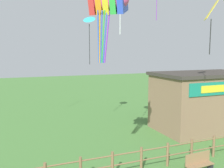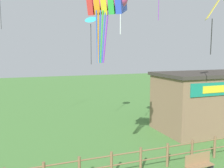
{
  "view_description": "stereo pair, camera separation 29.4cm",
  "coord_description": "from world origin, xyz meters",
  "px_view_note": "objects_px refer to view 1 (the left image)",
  "views": [
    {
      "loc": [
        -5.09,
        -3.77,
        6.0
      ],
      "look_at": [
        0.0,
        8.82,
        4.28
      ],
      "focal_mm": 40.0,
      "sensor_mm": 36.0,
      "label": 1
    },
    {
      "loc": [
        -4.82,
        -3.87,
        6.0
      ],
      "look_at": [
        0.0,
        8.82,
        4.28
      ],
      "focal_mm": 40.0,
      "sensor_mm": 36.0,
      "label": 2
    }
  ],
  "objects_px": {
    "kite_yellow_diamond": "(211,15)",
    "kite_cyan_delta": "(89,22)",
    "seaside_building": "(204,100)",
    "park_bench_by_building": "(199,163)",
    "kite_rainbow_parafoil": "(108,1)"
  },
  "relations": [
    {
      "from": "seaside_building",
      "to": "kite_yellow_diamond",
      "type": "xyz_separation_m",
      "value": [
        -3.41,
        -4.01,
        5.83
      ]
    },
    {
      "from": "kite_rainbow_parafoil",
      "to": "kite_cyan_delta",
      "type": "xyz_separation_m",
      "value": [
        1.5,
        7.73,
        0.03
      ]
    },
    {
      "from": "seaside_building",
      "to": "park_bench_by_building",
      "type": "distance_m",
      "value": 8.13
    },
    {
      "from": "park_bench_by_building",
      "to": "kite_cyan_delta",
      "type": "xyz_separation_m",
      "value": [
        -3.03,
        8.59,
        7.69
      ]
    },
    {
      "from": "park_bench_by_building",
      "to": "kite_yellow_diamond",
      "type": "bearing_deg",
      "value": 41.57
    },
    {
      "from": "seaside_building",
      "to": "park_bench_by_building",
      "type": "bearing_deg",
      "value": -133.1
    },
    {
      "from": "seaside_building",
      "to": "park_bench_by_building",
      "type": "xyz_separation_m",
      "value": [
        -5.43,
        -5.8,
        -1.74
      ]
    },
    {
      "from": "park_bench_by_building",
      "to": "kite_yellow_diamond",
      "type": "relative_size",
      "value": 0.52
    },
    {
      "from": "park_bench_by_building",
      "to": "kite_cyan_delta",
      "type": "height_order",
      "value": "kite_cyan_delta"
    },
    {
      "from": "kite_yellow_diamond",
      "to": "kite_cyan_delta",
      "type": "height_order",
      "value": "kite_yellow_diamond"
    },
    {
      "from": "seaside_building",
      "to": "kite_cyan_delta",
      "type": "xyz_separation_m",
      "value": [
        -8.46,
        2.79,
        5.95
      ]
    },
    {
      "from": "kite_cyan_delta",
      "to": "kite_yellow_diamond",
      "type": "bearing_deg",
      "value": -53.44
    },
    {
      "from": "seaside_building",
      "to": "kite_yellow_diamond",
      "type": "relative_size",
      "value": 2.6
    },
    {
      "from": "seaside_building",
      "to": "kite_rainbow_parafoil",
      "type": "relative_size",
      "value": 2.38
    },
    {
      "from": "kite_yellow_diamond",
      "to": "kite_cyan_delta",
      "type": "xyz_separation_m",
      "value": [
        -5.05,
        6.8,
        0.12
      ]
    }
  ]
}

